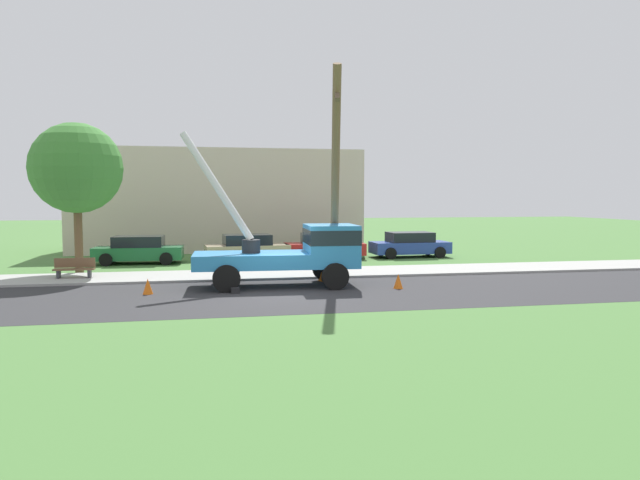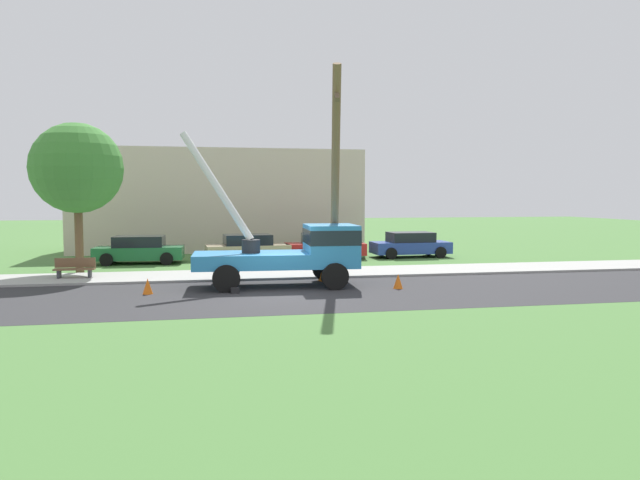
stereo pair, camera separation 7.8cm
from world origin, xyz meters
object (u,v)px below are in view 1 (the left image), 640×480
parked_sedan_green (139,250)px  parked_sedan_tan (247,248)px  park_bench (74,269)px  traffic_cone_behind (148,286)px  roadside_tree_near (76,169)px  utility_truck (298,249)px  parked_sedan_blue (410,245)px  leaning_utility_pole (335,176)px  traffic_cone_curbside (322,274)px  parked_sedan_red (324,246)px  traffic_cone_ahead (398,281)px

parked_sedan_green → parked_sedan_tan: bearing=1.5°
park_bench → parked_sedan_tan: bearing=37.6°
traffic_cone_behind → roadside_tree_near: (-3.56, 6.48, 4.40)m
utility_truck → parked_sedan_blue: (7.96, 9.42, -0.70)m
parked_sedan_tan → leaning_utility_pole: bearing=-71.7°
traffic_cone_curbside → park_bench: 10.25m
parked_sedan_red → roadside_tree_near: bearing=-162.1°
parked_sedan_tan → roadside_tree_near: bearing=-155.2°
traffic_cone_curbside → park_bench: (-9.99, 2.29, 0.18)m
traffic_cone_behind → parked_sedan_red: parked_sedan_red is taller
park_bench → roadside_tree_near: (-0.24, 2.20, 4.22)m
traffic_cone_ahead → park_bench: (-12.39, 4.78, 0.18)m
utility_truck → park_bench: size_ratio=4.22×
park_bench → traffic_cone_behind: bearing=-52.2°
leaning_utility_pole → traffic_cone_ahead: 4.83m
traffic_cone_ahead → traffic_cone_behind: 9.09m
traffic_cone_behind → parked_sedan_blue: bearing=37.6°
parked_sedan_green → roadside_tree_near: bearing=-122.6°
traffic_cone_behind → park_bench: 5.42m
traffic_cone_behind → roadside_tree_near: roadside_tree_near is taller
parked_sedan_green → parked_sedan_red: size_ratio=1.00×
leaning_utility_pole → parked_sedan_red: size_ratio=1.86×
traffic_cone_behind → parked_sedan_green: parked_sedan_green is taller
traffic_cone_behind → parked_sedan_blue: size_ratio=0.13×
parked_sedan_blue → parked_sedan_tan: bearing=-178.1°
parked_sedan_green → parked_sedan_tan: 5.56m
leaning_utility_pole → parked_sedan_blue: leaning_utility_pole is taller
traffic_cone_curbside → traffic_cone_ahead: bearing=-46.1°
parked_sedan_green → parked_sedan_tan: size_ratio=0.99×
traffic_cone_ahead → parked_sedan_blue: (4.39, 10.88, 0.43)m
utility_truck → parked_sedan_tan: 9.23m
traffic_cone_ahead → roadside_tree_near: 15.09m
roadside_tree_near → parked_sedan_green: bearing=57.4°
parked_sedan_tan → traffic_cone_behind: bearing=-112.6°
park_bench → roadside_tree_near: roadside_tree_near is taller
roadside_tree_near → park_bench: bearing=-83.7°
parked_sedan_tan → parked_sedan_red: bearing=3.8°
leaning_utility_pole → parked_sedan_blue: size_ratio=1.88×
utility_truck → park_bench: (-8.81, 3.32, -0.95)m
parked_sedan_blue → traffic_cone_curbside: bearing=-129.0°
leaning_utility_pole → traffic_cone_behind: size_ratio=14.89×
parked_sedan_blue → roadside_tree_near: roadside_tree_near is taller
parked_sedan_tan → parked_sedan_blue: 9.26m
traffic_cone_curbside → parked_sedan_green: bearing=135.3°
leaning_utility_pole → parked_sedan_blue: bearing=54.6°
parked_sedan_blue → park_bench: parked_sedan_blue is taller
parked_sedan_tan → park_bench: (-7.52, -5.80, -0.25)m
traffic_cone_ahead → traffic_cone_curbside: bearing=133.9°
traffic_cone_behind → parked_sedan_green: 10.03m
traffic_cone_curbside → parked_sedan_tan: 8.46m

